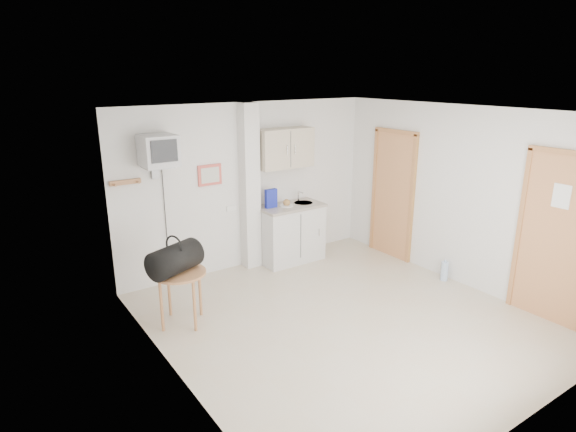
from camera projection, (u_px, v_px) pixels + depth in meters
ground at (343, 320)px, 5.90m from camera, size 4.50×4.50×0.00m
room_envelope at (358, 194)px, 5.65m from camera, size 4.24×4.54×2.55m
kitchenette at (289, 212)px, 7.56m from camera, size 1.03×0.58×2.10m
crt_television at (158, 152)px, 6.15m from camera, size 0.44×0.45×2.15m
round_table at (180, 279)px, 5.66m from camera, size 0.62×0.62×0.67m
duffel_bag at (175, 259)px, 5.55m from camera, size 0.71×0.56×0.46m
water_bottle at (444, 271)px, 6.98m from camera, size 0.10×0.10×0.31m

